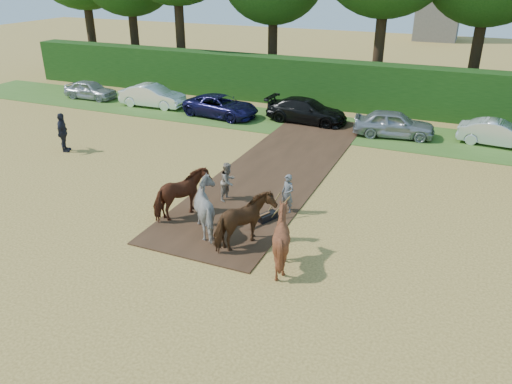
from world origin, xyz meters
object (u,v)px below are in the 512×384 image
Objects in this scene: parked_cars at (345,118)px; spectator_far at (63,133)px; plough_team at (229,215)px; spectator_near at (228,182)px.

spectator_far is at bearing -142.93° from parked_cars.
plough_team reaches higher than parked_cars.
spectator_far is 12.36m from plough_team.
spectator_near is 0.80× the size of spectator_far.
parked_cars is at bearing -0.49° from spectator_near.
spectator_near is 0.04× the size of parked_cars.
spectator_near is 10.24m from spectator_far.
spectator_near is 11.15m from parked_cars.
spectator_near is 0.25× the size of plough_team.
spectator_near is 3.09m from plough_team.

